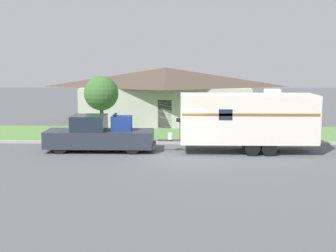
% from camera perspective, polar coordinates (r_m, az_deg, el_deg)
% --- Properties ---
extents(ground_plane, '(120.00, 120.00, 0.00)m').
position_cam_1_polar(ground_plane, '(24.19, 1.36, -3.76)').
color(ground_plane, '#515456').
extents(curb_strip, '(80.00, 0.30, 0.14)m').
position_cam_1_polar(curb_strip, '(27.86, 1.38, -2.04)').
color(curb_strip, '#999993').
rests_on(curb_strip, ground_plane).
extents(lawn_strip, '(80.00, 7.00, 0.03)m').
position_cam_1_polar(lawn_strip, '(31.47, 1.38, -0.97)').
color(lawn_strip, '#568442').
rests_on(lawn_strip, ground_plane).
extents(house_across_street, '(13.62, 6.50, 4.36)m').
position_cam_1_polar(house_across_street, '(36.64, -0.25, 3.85)').
color(house_across_street, '#B2B2A8').
rests_on(house_across_street, ground_plane).
extents(pickup_truck, '(5.97, 1.94, 2.07)m').
position_cam_1_polar(pickup_truck, '(25.79, -8.42, -1.12)').
color(pickup_truck, black).
rests_on(pickup_truck, ground_plane).
extents(travel_trailer, '(8.45, 2.51, 3.41)m').
position_cam_1_polar(travel_trailer, '(25.54, 9.67, 0.93)').
color(travel_trailer, black).
rests_on(travel_trailer, ground_plane).
extents(mailbox, '(0.48, 0.20, 1.42)m').
position_cam_1_polar(mailbox, '(28.63, 1.49, 0.30)').
color(mailbox, brown).
rests_on(mailbox, ground_plane).
extents(tree_in_yard, '(2.22, 2.22, 3.94)m').
position_cam_1_polar(tree_in_yard, '(30.38, -8.13, 3.94)').
color(tree_in_yard, brown).
rests_on(tree_in_yard, ground_plane).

